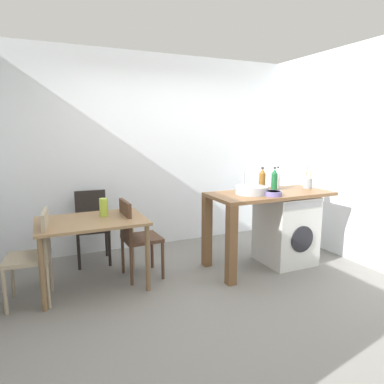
{
  "coord_description": "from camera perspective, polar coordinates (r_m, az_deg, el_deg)",
  "views": [
    {
      "loc": [
        -1.5,
        -2.95,
        1.65
      ],
      "look_at": [
        0.03,
        0.45,
        0.98
      ],
      "focal_mm": 31.97,
      "sensor_mm": 36.0,
      "label": 1
    }
  ],
  "objects": [
    {
      "name": "tap",
      "position": [
        4.19,
        8.59,
        1.96
      ],
      "size": [
        0.02,
        0.02,
        0.28
      ],
      "primitive_type": "cylinder",
      "color": "#B2B2B7",
      "rests_on": "kitchen_counter"
    },
    {
      "name": "bottle_tall_green",
      "position": [
        4.4,
        11.63,
        2.08
      ],
      "size": [
        0.08,
        0.08,
        0.28
      ],
      "color": "brown",
      "rests_on": "kitchen_counter"
    },
    {
      "name": "ground_plane",
      "position": [
        3.7,
        2.55,
        -16.36
      ],
      "size": [
        5.46,
        5.46,
        0.0
      ],
      "primitive_type": "plane",
      "color": "slate"
    },
    {
      "name": "washing_machine",
      "position": [
        4.49,
        15.33,
        -5.98
      ],
      "size": [
        0.6,
        0.61,
        0.86
      ],
      "color": "silver",
      "rests_on": "ground_plane"
    },
    {
      "name": "utensil_crock",
      "position": [
        4.65,
        18.74,
        1.46
      ],
      "size": [
        0.11,
        0.11,
        0.3
      ],
      "color": "gray",
      "rests_on": "kitchen_counter"
    },
    {
      "name": "kitchen_counter",
      "position": [
        4.13,
        10.44,
        -2.43
      ],
      "size": [
        1.5,
        0.68,
        0.92
      ],
      "color": "brown",
      "rests_on": "ground_plane"
    },
    {
      "name": "wall_back",
      "position": [
        4.94,
        -6.58,
        6.61
      ],
      "size": [
        4.6,
        0.1,
        2.7
      ],
      "primitive_type": "cube",
      "color": "silver",
      "rests_on": "ground_plane"
    },
    {
      "name": "bottle_clear_small",
      "position": [
        4.51,
        14.09,
        2.2
      ],
      "size": [
        0.06,
        0.06,
        0.28
      ],
      "color": "silver",
      "rests_on": "kitchen_counter"
    },
    {
      "name": "chair_opposite",
      "position": [
        3.91,
        -9.43,
        -6.97
      ],
      "size": [
        0.41,
        0.41,
        0.9
      ],
      "rotation": [
        0.0,
        0.0,
        -1.54
      ],
      "color": "#4C3323",
      "rests_on": "ground_plane"
    },
    {
      "name": "chair_spare_by_wall",
      "position": [
        4.53,
        -16.37,
        -4.87
      ],
      "size": [
        0.43,
        0.43,
        0.9
      ],
      "rotation": [
        0.0,
        0.0,
        3.06
      ],
      "color": "black",
      "rests_on": "ground_plane"
    },
    {
      "name": "vase",
      "position": [
        3.81,
        -14.52,
        -2.49
      ],
      "size": [
        0.09,
        0.09,
        0.19
      ],
      "primitive_type": "cylinder",
      "color": "#A8C63D",
      "rests_on": "dining_table"
    },
    {
      "name": "bottle_squat_brown",
      "position": [
        4.37,
        13.59,
        2.0
      ],
      "size": [
        0.08,
        0.08,
        0.29
      ],
      "color": "#19592D",
      "rests_on": "kitchen_counter"
    },
    {
      "name": "scissors",
      "position": [
        4.11,
        13.15,
        -0.27
      ],
      "size": [
        0.15,
        0.06,
        0.01
      ],
      "color": "#B2B2B7",
      "rests_on": "kitchen_counter"
    },
    {
      "name": "chair_person_seat",
      "position": [
        3.65,
        -24.66,
        -9.05
      ],
      "size": [
        0.44,
        0.44,
        0.9
      ],
      "rotation": [
        0.0,
        0.0,
        1.46
      ],
      "color": "gray",
      "rests_on": "ground_plane"
    },
    {
      "name": "wall_counter_side",
      "position": [
        4.7,
        26.89,
        5.42
      ],
      "size": [
        0.1,
        3.8,
        2.7
      ],
      "primitive_type": "cube",
      "color": "silver",
      "rests_on": "ground_plane"
    },
    {
      "name": "dining_table",
      "position": [
        3.74,
        -16.4,
        -5.88
      ],
      "size": [
        1.1,
        0.76,
        0.74
      ],
      "color": "olive",
      "rests_on": "ground_plane"
    },
    {
      "name": "sink_basin",
      "position": [
        4.06,
        9.93,
        0.3
      ],
      "size": [
        0.38,
        0.38,
        0.09
      ],
      "primitive_type": "cylinder",
      "color": "#9EA0A5",
      "rests_on": "kitchen_counter"
    },
    {
      "name": "mixing_bowl",
      "position": [
        4.0,
        13.42,
        -0.19
      ],
      "size": [
        0.2,
        0.2,
        0.05
      ],
      "color": "slate",
      "rests_on": "kitchen_counter"
    }
  ]
}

